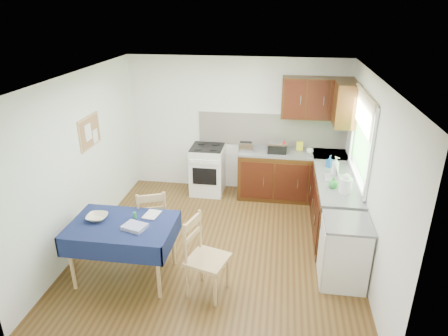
# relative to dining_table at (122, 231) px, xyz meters

# --- Properties ---
(floor) EXTENTS (4.20, 4.20, 0.00)m
(floor) POSITION_rel_dining_table_xyz_m (1.10, 0.85, -0.69)
(floor) COLOR #4D3014
(floor) RESTS_ON ground
(ceiling) EXTENTS (4.00, 4.20, 0.02)m
(ceiling) POSITION_rel_dining_table_xyz_m (1.10, 0.85, 1.81)
(ceiling) COLOR white
(ceiling) RESTS_ON wall_back
(wall_back) EXTENTS (4.00, 0.02, 2.50)m
(wall_back) POSITION_rel_dining_table_xyz_m (1.10, 2.95, 0.56)
(wall_back) COLOR white
(wall_back) RESTS_ON ground
(wall_front) EXTENTS (4.00, 0.02, 2.50)m
(wall_front) POSITION_rel_dining_table_xyz_m (1.10, -1.25, 0.56)
(wall_front) COLOR white
(wall_front) RESTS_ON ground
(wall_left) EXTENTS (0.02, 4.20, 2.50)m
(wall_left) POSITION_rel_dining_table_xyz_m (-0.90, 0.85, 0.56)
(wall_left) COLOR white
(wall_left) RESTS_ON ground
(wall_right) EXTENTS (0.02, 4.20, 2.50)m
(wall_right) POSITION_rel_dining_table_xyz_m (3.10, 0.85, 0.56)
(wall_right) COLOR white
(wall_right) RESTS_ON ground
(base_cabinets) EXTENTS (1.90, 2.30, 0.86)m
(base_cabinets) POSITION_rel_dining_table_xyz_m (2.46, 2.11, -0.26)
(base_cabinets) COLOR #361A09
(base_cabinets) RESTS_ON ground
(worktop_back) EXTENTS (1.90, 0.60, 0.04)m
(worktop_back) POSITION_rel_dining_table_xyz_m (2.15, 2.65, 0.19)
(worktop_back) COLOR slate
(worktop_back) RESTS_ON base_cabinets
(worktop_right) EXTENTS (0.60, 1.70, 0.04)m
(worktop_right) POSITION_rel_dining_table_xyz_m (2.80, 1.50, 0.19)
(worktop_right) COLOR slate
(worktop_right) RESTS_ON base_cabinets
(worktop_corner) EXTENTS (0.60, 0.60, 0.04)m
(worktop_corner) POSITION_rel_dining_table_xyz_m (2.80, 2.65, 0.19)
(worktop_corner) COLOR slate
(worktop_corner) RESTS_ON base_cabinets
(splashback) EXTENTS (2.70, 0.02, 0.60)m
(splashback) POSITION_rel_dining_table_xyz_m (1.75, 2.94, 0.51)
(splashback) COLOR white
(splashback) RESTS_ON wall_back
(upper_cabinets) EXTENTS (1.20, 0.85, 0.70)m
(upper_cabinets) POSITION_rel_dining_table_xyz_m (2.62, 2.65, 1.16)
(upper_cabinets) COLOR #361A09
(upper_cabinets) RESTS_ON wall_back
(stove) EXTENTS (0.60, 0.61, 0.92)m
(stove) POSITION_rel_dining_table_xyz_m (0.60, 2.65, -0.23)
(stove) COLOR white
(stove) RESTS_ON ground
(window) EXTENTS (0.04, 1.48, 1.26)m
(window) POSITION_rel_dining_table_xyz_m (3.07, 1.55, 0.96)
(window) COLOR #254F20
(window) RESTS_ON wall_right
(fridge) EXTENTS (0.58, 0.60, 0.89)m
(fridge) POSITION_rel_dining_table_xyz_m (2.80, 0.30, -0.25)
(fridge) COLOR white
(fridge) RESTS_ON ground
(corkboard) EXTENTS (0.04, 0.62, 0.47)m
(corkboard) POSITION_rel_dining_table_xyz_m (-0.87, 1.15, 0.91)
(corkboard) COLOR tan
(corkboard) RESTS_ON wall_left
(dining_table) EXTENTS (1.31, 0.89, 0.80)m
(dining_table) POSITION_rel_dining_table_xyz_m (0.00, 0.00, 0.00)
(dining_table) COLOR #0E1839
(dining_table) RESTS_ON ground
(chair_far) EXTENTS (0.58, 0.58, 1.00)m
(chair_far) POSITION_rel_dining_table_xyz_m (0.18, 0.62, -0.16)
(chair_far) COLOR tan
(chair_far) RESTS_ON ground
(chair_near) EXTENTS (0.56, 0.56, 1.03)m
(chair_near) POSITION_rel_dining_table_xyz_m (1.08, -0.16, -0.14)
(chair_near) COLOR tan
(chair_near) RESTS_ON ground
(toaster) EXTENTS (0.25, 0.15, 0.19)m
(toaster) POSITION_rel_dining_table_xyz_m (1.32, 2.56, 0.30)
(toaster) COLOR #B9B9BE
(toaster) RESTS_ON worktop_back
(sandwich_press) EXTENTS (0.33, 0.28, 0.19)m
(sandwich_press) POSITION_rel_dining_table_xyz_m (1.87, 2.61, 0.30)
(sandwich_press) COLOR black
(sandwich_press) RESTS_ON worktop_back
(sauce_bottle) EXTENTS (0.05, 0.05, 0.22)m
(sauce_bottle) POSITION_rel_dining_table_xyz_m (1.99, 2.52, 0.32)
(sauce_bottle) COLOR red
(sauce_bottle) RESTS_ON worktop_back
(yellow_packet) EXTENTS (0.13, 0.11, 0.15)m
(yellow_packet) POSITION_rel_dining_table_xyz_m (2.27, 2.77, 0.29)
(yellow_packet) COLOR yellow
(yellow_packet) RESTS_ON worktop_back
(dish_rack) EXTENTS (0.38, 0.29, 0.18)m
(dish_rack) POSITION_rel_dining_table_xyz_m (2.80, 1.57, 0.23)
(dish_rack) COLOR #939398
(dish_rack) RESTS_ON worktop_right
(kettle) EXTENTS (0.17, 0.17, 0.29)m
(kettle) POSITION_rel_dining_table_xyz_m (2.86, 1.10, 0.34)
(kettle) COLOR white
(kettle) RESTS_ON worktop_right
(cup) EXTENTS (0.13, 0.13, 0.09)m
(cup) POSITION_rel_dining_table_xyz_m (2.44, 2.61, 0.26)
(cup) COLOR silver
(cup) RESTS_ON worktop_back
(soap_bottle_a) EXTENTS (0.17, 0.17, 0.31)m
(soap_bottle_a) POSITION_rel_dining_table_xyz_m (2.77, 1.69, 0.36)
(soap_bottle_a) COLOR white
(soap_bottle_a) RESTS_ON worktop_right
(soap_bottle_b) EXTENTS (0.13, 0.13, 0.20)m
(soap_bottle_b) POSITION_rel_dining_table_xyz_m (2.73, 2.02, 0.31)
(soap_bottle_b) COLOR #1A519D
(soap_bottle_b) RESTS_ON worktop_right
(soap_bottle_c) EXTENTS (0.15, 0.15, 0.17)m
(soap_bottle_c) POSITION_rel_dining_table_xyz_m (2.70, 1.23, 0.30)
(soap_bottle_c) COLOR green
(soap_bottle_c) RESTS_ON worktop_right
(plate_bowl) EXTENTS (0.28, 0.28, 0.06)m
(plate_bowl) POSITION_rel_dining_table_xyz_m (-0.34, 0.05, 0.14)
(plate_bowl) COLOR beige
(plate_bowl) RESTS_ON dining_table
(book) EXTENTS (0.21, 0.27, 0.02)m
(book) POSITION_rel_dining_table_xyz_m (0.22, 0.27, 0.11)
(book) COLOR white
(book) RESTS_ON dining_table
(spice_jar) EXTENTS (0.04, 0.04, 0.08)m
(spice_jar) POSITION_rel_dining_table_xyz_m (0.12, 0.16, 0.15)
(spice_jar) COLOR #268E3F
(spice_jar) RESTS_ON dining_table
(tea_towel) EXTENTS (0.32, 0.28, 0.05)m
(tea_towel) POSITION_rel_dining_table_xyz_m (0.21, -0.09, 0.13)
(tea_towel) COLOR navy
(tea_towel) RESTS_ON dining_table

